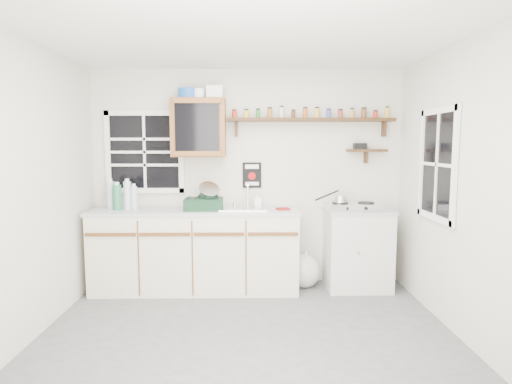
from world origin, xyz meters
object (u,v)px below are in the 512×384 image
at_px(dish_rack, 205,201).
at_px(main_cabinet, 196,249).
at_px(right_cabinet, 357,249).
at_px(spice_shelf, 311,119).
at_px(hotplate, 353,206).
at_px(upper_cabinet, 199,128).

bearing_deg(dish_rack, main_cabinet, 161.24).
distance_m(right_cabinet, spice_shelf, 1.58).
distance_m(right_cabinet, dish_rack, 1.81).
height_order(right_cabinet, hotplate, hotplate).
xyz_separation_m(right_cabinet, dish_rack, (-1.72, -0.06, 0.56)).
distance_m(main_cabinet, hotplate, 1.84).
bearing_deg(hotplate, main_cabinet, 175.37).
bearing_deg(upper_cabinet, hotplate, -4.56).
distance_m(main_cabinet, spice_shelf, 1.98).
xyz_separation_m(right_cabinet, hotplate, (-0.07, -0.02, 0.49)).
bearing_deg(right_cabinet, spice_shelf, 160.38).
relative_size(main_cabinet, dish_rack, 5.45).
height_order(upper_cabinet, spice_shelf, upper_cabinet).
bearing_deg(hotplate, right_cabinet, 12.27).
height_order(main_cabinet, right_cabinet, main_cabinet).
bearing_deg(hotplate, upper_cabinet, 170.64).
bearing_deg(hotplate, dish_rack, 176.66).
relative_size(right_cabinet, hotplate, 1.49).
height_order(upper_cabinet, dish_rack, upper_cabinet).
height_order(main_cabinet, upper_cabinet, upper_cabinet).
height_order(spice_shelf, hotplate, spice_shelf).
height_order(spice_shelf, dish_rack, spice_shelf).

